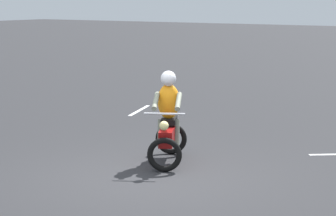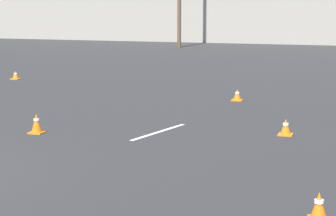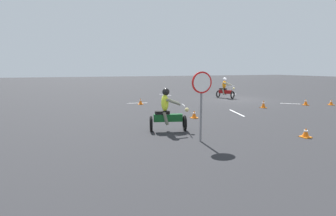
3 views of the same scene
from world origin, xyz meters
name	(u,v)px [view 3 (image 3 of 3)]	position (x,y,z in m)	size (l,w,h in m)	color
ground_plane	(235,99)	(0.00, 0.00, 0.00)	(120.00, 120.00, 0.00)	#28282B
motorcycle_rider_foreground	(225,89)	(0.29, -1.05, 0.73)	(1.19, 1.52, 1.66)	black
motorcycle_rider_background	(167,113)	(8.56, 7.86, 0.73)	(1.56, 0.96, 1.66)	black
stop_sign	(202,92)	(8.02, 9.61, 1.63)	(0.70, 0.08, 2.30)	slate
traffic_cone_near_left	(306,133)	(4.33, 10.43, 0.16)	(0.32, 0.32, 0.34)	orange
traffic_cone_mid_center	(263,104)	(0.97, 4.31, 0.22)	(0.32, 0.32, 0.46)	orange
traffic_cone_mid_left	(141,101)	(7.62, 0.19, 0.20)	(0.32, 0.32, 0.42)	orange
traffic_cone_far_right	(306,102)	(-2.43, 4.33, 0.20)	(0.32, 0.32, 0.42)	orange
traffic_cone_far_center	(331,102)	(-4.04, 4.88, 0.17)	(0.32, 0.32, 0.36)	orange
traffic_cone_far_left	(194,114)	(6.40, 5.82, 0.18)	(0.32, 0.32, 0.37)	orange
lane_stripe_e	(137,103)	(7.67, -0.55, 0.00)	(0.10, 1.40, 0.01)	silver
lane_stripe_n	(237,113)	(3.58, 5.27, 0.00)	(0.10, 2.19, 0.01)	silver
lane_stripe_nw	(290,104)	(-2.07, 3.39, 0.00)	(0.10, 1.26, 0.01)	silver
lane_stripe_sw	(234,94)	(-2.16, -3.35, 0.00)	(0.10, 1.28, 0.01)	silver
lane_stripe_s	(165,95)	(3.94, -5.24, 0.00)	(0.10, 1.67, 0.01)	silver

